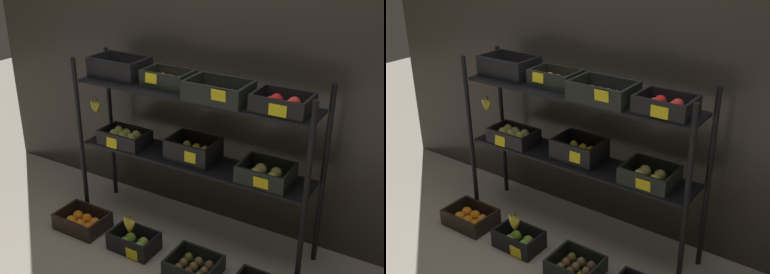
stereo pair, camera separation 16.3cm
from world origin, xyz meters
TOP-DOWN VIEW (x-y plane):
  - ground_plane at (0.00, 0.00)m, footprint 10.00×10.00m
  - storefront_wall at (0.00, 0.36)m, footprint 4.02×0.12m
  - display_rack at (-0.03, -0.00)m, footprint 1.73×0.35m
  - crate_ground_orange at (-0.69, -0.34)m, footprint 0.35×0.25m
  - crate_ground_apple_green at (-0.23, -0.35)m, footprint 0.31×0.21m
  - crate_ground_kiwi at (0.23, -0.35)m, footprint 0.31×0.26m
  - banana_bunch_loose at (-0.26, -0.36)m, footprint 0.11×0.04m

SIDE VIEW (x-z plane):
  - ground_plane at x=0.00m, z-range 0.00..0.00m
  - crate_ground_kiwi at x=0.23m, z-range -0.01..0.10m
  - crate_ground_orange at x=-0.69m, z-range -0.01..0.11m
  - crate_ground_apple_green at x=-0.23m, z-range -0.01..0.11m
  - banana_bunch_loose at x=-0.26m, z-range 0.12..0.25m
  - display_rack at x=-0.03m, z-range 0.23..1.40m
  - storefront_wall at x=0.00m, z-range 0.00..1.87m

